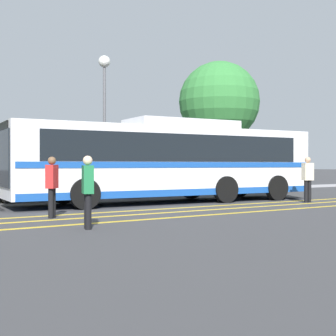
% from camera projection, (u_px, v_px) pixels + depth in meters
% --- Properties ---
extents(ground_plane, '(220.00, 220.00, 0.00)m').
position_uv_depth(ground_plane, '(191.00, 200.00, 18.75)').
color(ground_plane, '#38383A').
extents(lane_strip_0, '(31.97, 0.20, 0.01)m').
position_uv_depth(lane_strip_0, '(202.00, 207.00, 15.90)').
color(lane_strip_0, gold).
rests_on(lane_strip_0, ground_plane).
extents(lane_strip_1, '(31.97, 0.20, 0.01)m').
position_uv_depth(lane_strip_1, '(222.00, 209.00, 15.03)').
color(lane_strip_1, gold).
rests_on(lane_strip_1, ground_plane).
extents(lane_strip_2, '(31.97, 0.20, 0.01)m').
position_uv_depth(lane_strip_2, '(247.00, 212.00, 14.02)').
color(lane_strip_2, gold).
rests_on(lane_strip_2, ground_plane).
extents(curb_strip, '(39.97, 0.36, 0.15)m').
position_uv_depth(curb_strip, '(111.00, 193.00, 22.00)').
color(curb_strip, '#99999E').
rests_on(curb_strip, ground_plane).
extents(transit_bus, '(12.41, 3.31, 3.14)m').
position_uv_depth(transit_bus, '(168.00, 160.00, 17.76)').
color(transit_bus, silver).
rests_on(transit_bus, ground_plane).
extents(parked_car_1, '(4.15, 2.09, 1.46)m').
position_uv_depth(parked_car_1, '(35.00, 182.00, 18.68)').
color(parked_car_1, olive).
rests_on(parked_car_1, ground_plane).
extents(parked_car_2, '(4.04, 2.07, 1.46)m').
position_uv_depth(parked_car_2, '(146.00, 180.00, 21.40)').
color(parked_car_2, '#4C3823').
rests_on(parked_car_2, ground_plane).
extents(parked_car_3, '(4.77, 2.00, 1.57)m').
position_uv_depth(parked_car_3, '(257.00, 177.00, 24.98)').
color(parked_car_3, '#4C3823').
rests_on(parked_car_3, ground_plane).
extents(pedestrian_0, '(0.32, 0.46, 1.63)m').
position_uv_depth(pedestrian_0, '(88.00, 188.00, 10.36)').
color(pedestrian_0, black).
rests_on(pedestrian_0, ground_plane).
extents(pedestrian_1, '(0.43, 0.47, 1.64)m').
position_uv_depth(pedestrian_1, '(52.00, 183.00, 12.50)').
color(pedestrian_1, black).
rests_on(pedestrian_1, ground_plane).
extents(pedestrian_2, '(0.45, 0.28, 1.72)m').
position_uv_depth(pedestrian_2, '(308.00, 176.00, 17.72)').
color(pedestrian_2, black).
rests_on(pedestrian_2, ground_plane).
extents(street_lamp, '(0.57, 0.57, 6.68)m').
position_uv_depth(street_lamp, '(104.00, 89.00, 22.46)').
color(street_lamp, '#59595E').
rests_on(street_lamp, ground_plane).
extents(tree_1, '(5.09, 5.09, 7.94)m').
position_uv_depth(tree_1, '(219.00, 102.00, 29.52)').
color(tree_1, '#513823').
rests_on(tree_1, ground_plane).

